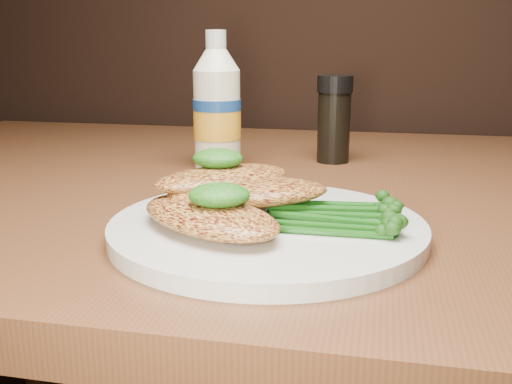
# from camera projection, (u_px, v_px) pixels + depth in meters

# --- Properties ---
(plate) EXTENTS (0.27, 0.27, 0.01)m
(plate) POSITION_uv_depth(u_px,v_px,m) (267.00, 228.00, 0.50)
(plate) COLOR silver
(plate) RESTS_ON dining_table
(chicken_front) EXTENTS (0.16, 0.14, 0.02)m
(chicken_front) POSITION_uv_depth(u_px,v_px,m) (209.00, 216.00, 0.47)
(chicken_front) COLOR gold
(chicken_front) RESTS_ON plate
(chicken_mid) EXTENTS (0.16, 0.12, 0.02)m
(chicken_mid) POSITION_uv_depth(u_px,v_px,m) (248.00, 192.00, 0.51)
(chicken_mid) COLOR gold
(chicken_mid) RESTS_ON plate
(chicken_back) EXTENTS (0.14, 0.14, 0.02)m
(chicken_back) POSITION_uv_depth(u_px,v_px,m) (223.00, 178.00, 0.53)
(chicken_back) COLOR gold
(chicken_back) RESTS_ON plate
(pesto_front) EXTENTS (0.06, 0.05, 0.02)m
(pesto_front) POSITION_uv_depth(u_px,v_px,m) (219.00, 195.00, 0.46)
(pesto_front) COLOR #073209
(pesto_front) RESTS_ON chicken_front
(pesto_back) EXTENTS (0.06, 0.05, 0.02)m
(pesto_back) POSITION_uv_depth(u_px,v_px,m) (218.00, 158.00, 0.54)
(pesto_back) COLOR #073209
(pesto_back) RESTS_ON chicken_back
(broccolini_bundle) EXTENTS (0.15, 0.13, 0.02)m
(broccolini_bundle) POSITION_uv_depth(u_px,v_px,m) (329.00, 212.00, 0.49)
(broccolini_bundle) COLOR #175412
(broccolini_bundle) RESTS_ON plate
(mayo_bottle) EXTENTS (0.08, 0.08, 0.18)m
(mayo_bottle) POSITION_uv_depth(u_px,v_px,m) (217.00, 100.00, 0.75)
(mayo_bottle) COLOR white
(mayo_bottle) RESTS_ON dining_table
(pepper_grinder) EXTENTS (0.06, 0.06, 0.12)m
(pepper_grinder) POSITION_uv_depth(u_px,v_px,m) (334.00, 119.00, 0.79)
(pepper_grinder) COLOR black
(pepper_grinder) RESTS_ON dining_table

